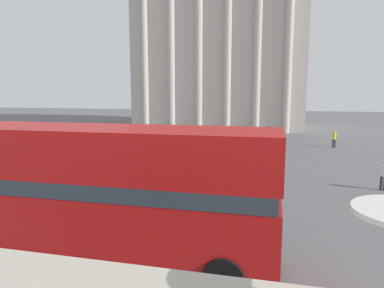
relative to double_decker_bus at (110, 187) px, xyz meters
name	(u,v)px	position (x,y,z in m)	size (l,w,h in m)	color
double_decker_bus	(110,187)	(0.00, 0.00, 0.00)	(10.14, 2.75, 4.16)	black
plaza_building_left	(222,41)	(-3.19, 44.28, 10.61)	(24.65, 16.01, 25.89)	#BCB2A8
traffic_light_near	(203,170)	(2.26, 3.17, -0.04)	(0.42, 0.24, 3.49)	black
traffic_light_mid	(268,145)	(4.53, 11.06, -0.19)	(0.42, 0.24, 3.24)	black
pedestrian_white	(384,174)	(10.62, 10.35, -1.41)	(0.32, 0.32, 1.61)	#282B33
pedestrian_yellow	(334,138)	(10.51, 25.20, -1.39)	(0.32, 0.32, 1.64)	#282B33
pedestrian_red	(235,183)	(3.15, 6.41, -1.37)	(0.32, 0.32, 1.67)	#282B33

